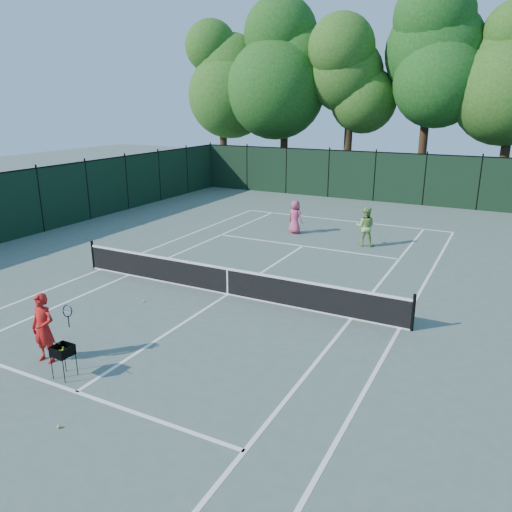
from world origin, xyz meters
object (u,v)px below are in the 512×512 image
at_px(loose_ball_midcourt, 143,301).
at_px(ball_hopper, 63,351).
at_px(coach, 44,328).
at_px(loose_ball_near_cart, 59,427).
at_px(player_pink, 295,217).
at_px(player_green, 365,227).

bearing_deg(loose_ball_midcourt, ball_hopper, -73.00).
height_order(coach, loose_ball_near_cart, coach).
bearing_deg(coach, player_pink, 81.79).
distance_m(player_pink, ball_hopper, 14.36).
xyz_separation_m(coach, player_pink, (0.45, 14.01, -0.07)).
distance_m(player_green, loose_ball_midcourt, 10.43).
distance_m(coach, player_green, 13.98).
bearing_deg(ball_hopper, loose_ball_midcourt, 112.68).
xyz_separation_m(player_pink, loose_ball_near_cart, (1.85, -15.75, -0.75)).
distance_m(player_pink, player_green, 3.59).
height_order(coach, player_pink, coach).
bearing_deg(player_green, player_pink, -18.03).
height_order(coach, player_green, coach).
relative_size(player_pink, ball_hopper, 2.00).
bearing_deg(loose_ball_midcourt, player_pink, 85.47).
xyz_separation_m(ball_hopper, loose_ball_near_cart, (1.34, -1.40, -0.62)).
height_order(ball_hopper, loose_ball_near_cart, ball_hopper).
distance_m(coach, player_pink, 14.02).
xyz_separation_m(coach, loose_ball_midcourt, (-0.34, 3.95, -0.82)).
distance_m(player_green, ball_hopper, 14.07).
relative_size(player_green, loose_ball_midcourt, 24.88).
bearing_deg(player_pink, loose_ball_midcourt, 101.34).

